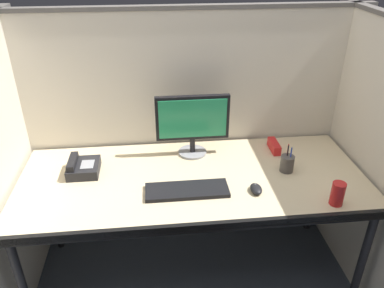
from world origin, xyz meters
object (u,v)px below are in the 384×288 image
(desk, at_px, (193,186))
(desk_phone, at_px, (83,167))
(monitor_center, at_px, (192,121))
(soda_can, at_px, (338,194))
(keyboard_main, at_px, (187,190))
(computer_mouse, at_px, (256,189))
(red_stapler, at_px, (274,146))
(pen_cup, at_px, (287,163))

(desk, relative_size, desk_phone, 10.00)
(monitor_center, bearing_deg, soda_can, -41.13)
(desk, bearing_deg, keyboard_main, -110.46)
(monitor_center, bearing_deg, computer_mouse, -56.29)
(computer_mouse, relative_size, red_stapler, 0.64)
(monitor_center, height_order, red_stapler, monitor_center)
(red_stapler, relative_size, soda_can, 1.23)
(soda_can, height_order, desk_phone, soda_can)
(desk, relative_size, keyboard_main, 4.42)
(computer_mouse, height_order, red_stapler, red_stapler)
(keyboard_main, height_order, computer_mouse, computer_mouse)
(monitor_center, relative_size, pen_cup, 2.62)
(computer_mouse, relative_size, soda_can, 0.79)
(computer_mouse, bearing_deg, red_stapler, 61.91)
(computer_mouse, bearing_deg, pen_cup, 38.54)
(keyboard_main, height_order, red_stapler, red_stapler)
(red_stapler, height_order, soda_can, soda_can)
(keyboard_main, distance_m, pen_cup, 0.59)
(pen_cup, bearing_deg, red_stapler, 90.14)
(computer_mouse, xyz_separation_m, red_stapler, (0.22, 0.41, 0.01))
(desk, xyz_separation_m, keyboard_main, (-0.05, -0.12, 0.06))
(pen_cup, relative_size, desk_phone, 0.86)
(red_stapler, bearing_deg, desk_phone, -173.42)
(computer_mouse, height_order, desk_phone, desk_phone)
(pen_cup, relative_size, red_stapler, 1.09)
(computer_mouse, distance_m, pen_cup, 0.28)
(pen_cup, bearing_deg, desk_phone, 174.70)
(desk, relative_size, pen_cup, 11.57)
(pen_cup, bearing_deg, desk, -178.02)
(pen_cup, bearing_deg, monitor_center, 153.58)
(pen_cup, bearing_deg, keyboard_main, -166.21)
(keyboard_main, xyz_separation_m, soda_can, (0.72, -0.18, 0.05))
(red_stapler, distance_m, desk_phone, 1.14)
(monitor_center, bearing_deg, desk, -95.36)
(desk, relative_size, soda_can, 15.57)
(desk, height_order, computer_mouse, computer_mouse)
(keyboard_main, bearing_deg, red_stapler, 33.29)
(monitor_center, height_order, desk_phone, monitor_center)
(computer_mouse, distance_m, red_stapler, 0.47)
(pen_cup, xyz_separation_m, desk_phone, (-1.14, 0.11, -0.02))
(pen_cup, xyz_separation_m, red_stapler, (-0.00, 0.24, -0.02))
(computer_mouse, distance_m, desk_phone, 0.96)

